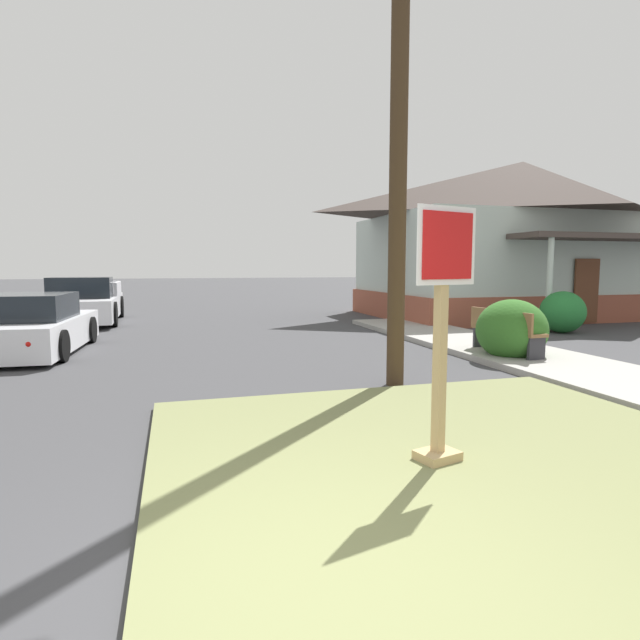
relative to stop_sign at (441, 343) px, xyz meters
The scene contains 12 objects.
ground_plane 2.50m from the stop_sign, 134.77° to the right, with size 160.00×160.00×0.00m, color #3D3D3F.
grass_corner_patch 1.15m from the stop_sign, 26.27° to the left, with size 5.62×5.14×0.08m, color olive.
sidewalk_strip 5.88m from the stop_sign, 41.77° to the left, with size 2.20×14.81×0.12m, color #9E9B93.
stop_sign is the anchor object (origin of this frame).
manhole_cover 1.90m from the stop_sign, 145.61° to the left, with size 0.70×0.70×0.02m, color black.
parked_sedan_white 9.36m from the stop_sign, 123.01° to the left, with size 2.06×4.20×1.25m.
pickup_truck_white 14.70m from the stop_sign, 109.93° to the left, with size 2.26×5.20×1.48m.
street_bench 6.04m from the stop_sign, 49.00° to the left, with size 0.50×1.78×0.85m.
utility_pole 5.32m from the stop_sign, 72.40° to the left, with size 1.55×0.26×10.23m.
corner_house 16.08m from the stop_sign, 50.45° to the left, with size 11.35×8.08×5.62m.
shrub_near_porch 10.98m from the stop_sign, 43.42° to the left, with size 1.19×1.19×1.14m, color #257232.
shrub_by_curb 5.96m from the stop_sign, 47.64° to the left, with size 1.33×1.33×1.18m, color #316724.
Camera 1 is at (-0.66, -2.35, 1.80)m, focal length 28.58 mm.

